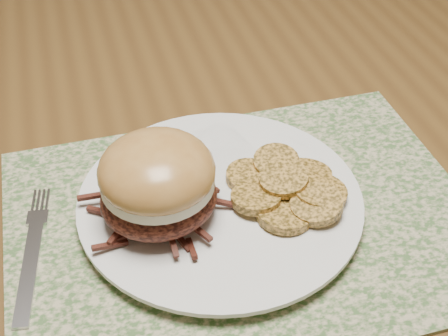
# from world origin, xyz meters

# --- Properties ---
(dining_table) EXTENTS (1.50, 0.90, 0.75)m
(dining_table) POSITION_xyz_m (0.00, 0.00, 0.67)
(dining_table) COLOR brown
(dining_table) RESTS_ON ground
(placemat) EXTENTS (0.45, 0.33, 0.00)m
(placemat) POSITION_xyz_m (-0.11, -0.26, 0.75)
(placemat) COLOR #426333
(placemat) RESTS_ON dining_table
(dinner_plate) EXTENTS (0.26, 0.26, 0.02)m
(dinner_plate) POSITION_xyz_m (-0.13, -0.24, 0.76)
(dinner_plate) COLOR silver
(dinner_plate) RESTS_ON placemat
(pork_sandwich) EXTENTS (0.14, 0.14, 0.08)m
(pork_sandwich) POSITION_xyz_m (-0.19, -0.24, 0.81)
(pork_sandwich) COLOR black
(pork_sandwich) RESTS_ON dinner_plate
(roasted_potatoes) EXTENTS (0.13, 0.13, 0.03)m
(roasted_potatoes) POSITION_xyz_m (-0.07, -0.25, 0.78)
(roasted_potatoes) COLOR #BA8536
(roasted_potatoes) RESTS_ON dinner_plate
(fork) EXTENTS (0.04, 0.17, 0.00)m
(fork) POSITION_xyz_m (-0.31, -0.24, 0.76)
(fork) COLOR #B1B0B7
(fork) RESTS_ON placemat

